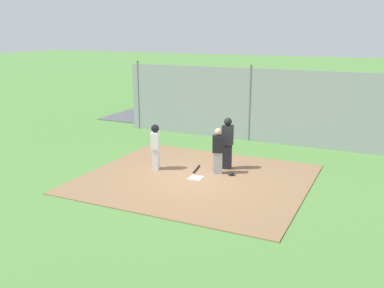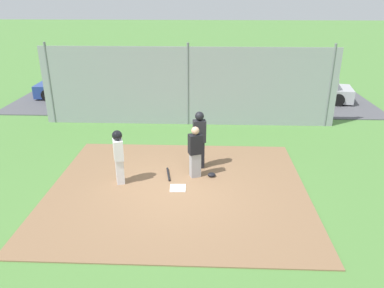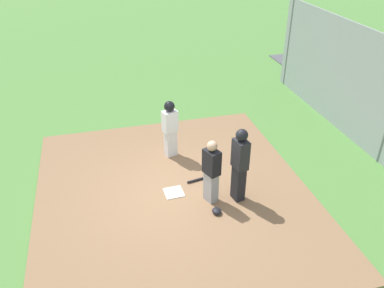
{
  "view_description": "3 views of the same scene",
  "coord_description": "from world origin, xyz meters",
  "px_view_note": "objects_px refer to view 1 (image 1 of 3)",
  "views": [
    {
      "loc": [
        -5.6,
        12.22,
        4.79
      ],
      "look_at": [
        0.75,
        -1.28,
        0.81
      ],
      "focal_mm": 40.11,
      "sensor_mm": 36.0,
      "label": 1
    },
    {
      "loc": [
        -0.79,
        9.23,
        5.16
      ],
      "look_at": [
        -0.36,
        -1.06,
        0.96
      ],
      "focal_mm": 34.82,
      "sensor_mm": 36.0,
      "label": 2
    },
    {
      "loc": [
        -7.33,
        1.45,
        5.84
      ],
      "look_at": [
        0.61,
        -0.61,
        0.94
      ],
      "focal_mm": 36.72,
      "sensor_mm": 36.0,
      "label": 3
    }
  ],
  "objects_px": {
    "umpire": "(227,142)",
    "runner": "(155,144)",
    "home_plate": "(196,178)",
    "catcher": "(218,150)",
    "baseball_bat": "(197,169)",
    "parked_car_blue": "(172,104)",
    "catcher_mask": "(231,174)"
  },
  "relations": [
    {
      "from": "runner",
      "to": "home_plate",
      "type": "bearing_deg",
      "value": -27.3
    },
    {
      "from": "catcher",
      "to": "parked_car_blue",
      "type": "xyz_separation_m",
      "value": [
        6.5,
        -8.95,
        -0.23
      ]
    },
    {
      "from": "baseball_bat",
      "to": "runner",
      "type": "bearing_deg",
      "value": 101.21
    },
    {
      "from": "baseball_bat",
      "to": "parked_car_blue",
      "type": "bearing_deg",
      "value": 22.26
    },
    {
      "from": "umpire",
      "to": "baseball_bat",
      "type": "height_order",
      "value": "umpire"
    },
    {
      "from": "catcher",
      "to": "catcher_mask",
      "type": "xyz_separation_m",
      "value": [
        -0.49,
        0.01,
        -0.76
      ]
    },
    {
      "from": "home_plate",
      "to": "baseball_bat",
      "type": "height_order",
      "value": "baseball_bat"
    },
    {
      "from": "catcher",
      "to": "baseball_bat",
      "type": "bearing_deg",
      "value": -113.84
    },
    {
      "from": "baseball_bat",
      "to": "catcher_mask",
      "type": "distance_m",
      "value": 1.31
    },
    {
      "from": "catcher",
      "to": "catcher_mask",
      "type": "relative_size",
      "value": 6.57
    },
    {
      "from": "baseball_bat",
      "to": "parked_car_blue",
      "type": "relative_size",
      "value": 0.19
    },
    {
      "from": "runner",
      "to": "parked_car_blue",
      "type": "distance_m",
      "value": 10.4
    },
    {
      "from": "runner",
      "to": "parked_car_blue",
      "type": "bearing_deg",
      "value": 97.0
    },
    {
      "from": "umpire",
      "to": "runner",
      "type": "xyz_separation_m",
      "value": [
        2.25,
        1.11,
        -0.06
      ]
    },
    {
      "from": "catcher_mask",
      "to": "home_plate",
      "type": "bearing_deg",
      "value": 38.8
    },
    {
      "from": "home_plate",
      "to": "runner",
      "type": "distance_m",
      "value": 1.94
    },
    {
      "from": "umpire",
      "to": "runner",
      "type": "distance_m",
      "value": 2.52
    },
    {
      "from": "baseball_bat",
      "to": "catcher_mask",
      "type": "height_order",
      "value": "catcher_mask"
    },
    {
      "from": "home_plate",
      "to": "catcher",
      "type": "bearing_deg",
      "value": -120.81
    },
    {
      "from": "catcher",
      "to": "runner",
      "type": "xyz_separation_m",
      "value": [
        2.15,
        0.49,
        0.1
      ]
    },
    {
      "from": "home_plate",
      "to": "parked_car_blue",
      "type": "distance_m",
      "value": 11.46
    },
    {
      "from": "baseball_bat",
      "to": "catcher_mask",
      "type": "xyz_separation_m",
      "value": [
        -1.31,
        0.04,
        0.03
      ]
    },
    {
      "from": "home_plate",
      "to": "catcher",
      "type": "relative_size",
      "value": 0.28
    },
    {
      "from": "catcher_mask",
      "to": "parked_car_blue",
      "type": "height_order",
      "value": "parked_car_blue"
    },
    {
      "from": "home_plate",
      "to": "runner",
      "type": "bearing_deg",
      "value": -9.58
    },
    {
      "from": "home_plate",
      "to": "catcher_mask",
      "type": "relative_size",
      "value": 1.83
    },
    {
      "from": "parked_car_blue",
      "to": "runner",
      "type": "bearing_deg",
      "value": -67.94
    },
    {
      "from": "umpire",
      "to": "home_plate",
      "type": "bearing_deg",
      "value": -32.61
    },
    {
      "from": "catcher",
      "to": "runner",
      "type": "bearing_deg",
      "value": -98.53
    },
    {
      "from": "parked_car_blue",
      "to": "catcher_mask",
      "type": "bearing_deg",
      "value": -54.69
    },
    {
      "from": "runner",
      "to": "baseball_bat",
      "type": "bearing_deg",
      "value": 3.75
    },
    {
      "from": "catcher",
      "to": "umpire",
      "type": "distance_m",
      "value": 0.65
    }
  ]
}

